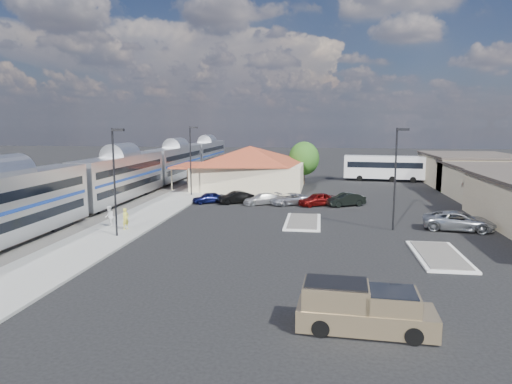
# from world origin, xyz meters

# --- Properties ---
(ground) EXTENTS (280.00, 280.00, 0.00)m
(ground) POSITION_xyz_m (0.00, 0.00, 0.00)
(ground) COLOR black
(ground) RESTS_ON ground
(railbed) EXTENTS (16.00, 100.00, 0.12)m
(railbed) POSITION_xyz_m (-21.00, 8.00, 0.06)
(railbed) COLOR #4C4944
(railbed) RESTS_ON ground
(platform) EXTENTS (5.50, 92.00, 0.18)m
(platform) POSITION_xyz_m (-12.00, 6.00, 0.09)
(platform) COLOR gray
(platform) RESTS_ON ground
(passenger_train) EXTENTS (3.00, 104.00, 5.55)m
(passenger_train) POSITION_xyz_m (-18.00, 10.69, 2.87)
(passenger_train) COLOR silver
(passenger_train) RESTS_ON ground
(freight_cars) EXTENTS (2.80, 46.00, 4.00)m
(freight_cars) POSITION_xyz_m (-24.00, 10.32, 1.93)
(freight_cars) COLOR black
(freight_cars) RESTS_ON ground
(station_depot) EXTENTS (18.35, 12.24, 6.20)m
(station_depot) POSITION_xyz_m (-4.56, 24.00, 3.13)
(station_depot) COLOR beige
(station_depot) RESTS_ON ground
(traffic_island_south) EXTENTS (3.30, 7.50, 0.21)m
(traffic_island_south) POSITION_xyz_m (4.00, 2.00, 0.10)
(traffic_island_south) COLOR silver
(traffic_island_south) RESTS_ON ground
(traffic_island_north) EXTENTS (3.30, 7.50, 0.21)m
(traffic_island_north) POSITION_xyz_m (14.00, -8.00, 0.10)
(traffic_island_north) COLOR silver
(traffic_island_north) RESTS_ON ground
(lamp_plat_s) EXTENTS (1.08, 0.25, 9.00)m
(lamp_plat_s) POSITION_xyz_m (-10.90, -6.00, 5.34)
(lamp_plat_s) COLOR black
(lamp_plat_s) RESTS_ON ground
(lamp_plat_n) EXTENTS (1.08, 0.25, 9.00)m
(lamp_plat_n) POSITION_xyz_m (-10.90, 16.00, 5.34)
(lamp_plat_n) COLOR black
(lamp_plat_n) RESTS_ON ground
(lamp_lot) EXTENTS (1.08, 0.25, 9.00)m
(lamp_lot) POSITION_xyz_m (12.10, 0.00, 5.34)
(lamp_lot) COLOR black
(lamp_lot) RESTS_ON ground
(tree_depot) EXTENTS (4.71, 4.71, 6.63)m
(tree_depot) POSITION_xyz_m (3.00, 30.00, 4.02)
(tree_depot) COLOR #382314
(tree_depot) RESTS_ON ground
(pickup_truck) EXTENTS (6.25, 2.55, 2.12)m
(pickup_truck) POSITION_xyz_m (7.70, -20.60, 1.01)
(pickup_truck) COLOR #9D8660
(pickup_truck) RESTS_ON ground
(suv) EXTENTS (6.41, 3.73, 1.68)m
(suv) POSITION_xyz_m (17.71, 0.73, 0.84)
(suv) COLOR #A7ABAF
(suv) RESTS_ON ground
(coach_bus) EXTENTS (13.03, 4.07, 4.11)m
(coach_bus) POSITION_xyz_m (15.91, 36.00, 2.37)
(coach_bus) COLOR white
(coach_bus) RESTS_ON ground
(person_a) EXTENTS (0.69, 0.81, 1.88)m
(person_a) POSITION_xyz_m (-11.23, -3.68, 1.12)
(person_a) COLOR gold
(person_a) RESTS_ON platform
(person_b) EXTENTS (1.03, 1.13, 1.91)m
(person_b) POSITION_xyz_m (-13.11, -2.92, 1.13)
(person_b) COLOR white
(person_b) RESTS_ON platform
(parked_car_a) EXTENTS (4.06, 3.33, 1.30)m
(parked_car_a) POSITION_xyz_m (-7.54, 11.25, 0.65)
(parked_car_a) COLOR #0D1142
(parked_car_a) RESTS_ON ground
(parked_car_b) EXTENTS (4.45, 3.61, 1.42)m
(parked_car_b) POSITION_xyz_m (-4.34, 11.55, 0.71)
(parked_car_b) COLOR black
(parked_car_b) RESTS_ON ground
(parked_car_c) EXTENTS (4.82, 3.86, 1.31)m
(parked_car_c) POSITION_xyz_m (-1.14, 11.25, 0.65)
(parked_car_c) COLOR silver
(parked_car_c) RESTS_ON ground
(parked_car_d) EXTENTS (5.26, 4.48, 1.34)m
(parked_car_d) POSITION_xyz_m (2.06, 11.55, 0.67)
(parked_car_d) COLOR #9A9BA2
(parked_car_d) RESTS_ON ground
(parked_car_e) EXTENTS (4.72, 3.84, 1.51)m
(parked_car_e) POSITION_xyz_m (5.26, 11.25, 0.76)
(parked_car_e) COLOR maroon
(parked_car_e) RESTS_ON ground
(parked_car_f) EXTENTS (4.76, 3.57, 1.50)m
(parked_car_f) POSITION_xyz_m (8.46, 11.55, 0.75)
(parked_car_f) COLOR black
(parked_car_f) RESTS_ON ground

